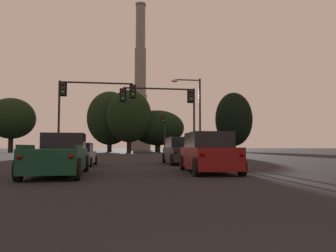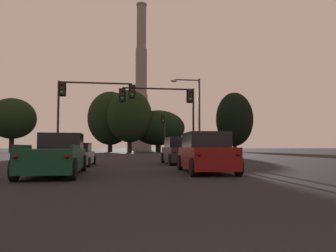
{
  "view_description": "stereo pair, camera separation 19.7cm",
  "coord_description": "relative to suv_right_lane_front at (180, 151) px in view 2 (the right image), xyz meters",
  "views": [
    {
      "loc": [
        -1.0,
        -1.35,
        1.18
      ],
      "look_at": [
        5.62,
        42.74,
        4.05
      ],
      "focal_mm": 35.0,
      "sensor_mm": 36.0,
      "label": 1
    },
    {
      "loc": [
        -0.8,
        -1.37,
        1.18
      ],
      "look_at": [
        5.62,
        42.74,
        4.05
      ],
      "focal_mm": 35.0,
      "sensor_mm": 36.0,
      "label": 2
    }
  ],
  "objects": [
    {
      "name": "street_lamp",
      "position": [
        2.78,
        7.41,
        3.83
      ],
      "size": [
        2.85,
        0.36,
        7.65
      ],
      "color": "#38383A",
      "rests_on": "ground_plane"
    },
    {
      "name": "treeline_right_mid",
      "position": [
        -26.4,
        49.17,
        6.2
      ],
      "size": [
        9.76,
        8.78,
        11.36
      ],
      "color": "black",
      "rests_on": "ground_plane"
    },
    {
      "name": "suv_right_lane_second",
      "position": [
        -0.18,
        -7.68,
        0.0
      ],
      "size": [
        2.31,
        4.98,
        1.86
      ],
      "rotation": [
        0.0,
        0.0,
        -0.05
      ],
      "color": "maroon",
      "rests_on": "ground_plane"
    },
    {
      "name": "treeline_center_left",
      "position": [
        -2.11,
        49.64,
        7.06
      ],
      "size": [
        9.82,
        8.84,
        13.77
      ],
      "color": "black",
      "rests_on": "ground_plane"
    },
    {
      "name": "smokestack",
      "position": [
        3.57,
        101.42,
        21.32
      ],
      "size": [
        8.03,
        8.03,
        56.76
      ],
      "color": "slate",
      "rests_on": "ground_plane"
    },
    {
      "name": "hatchback_left_lane_front",
      "position": [
        -6.75,
        -1.32,
        -0.23
      ],
      "size": [
        1.99,
        4.14,
        1.44
      ],
      "rotation": [
        0.0,
        0.0,
        -0.02
      ],
      "color": "gray",
      "rests_on": "ground_plane"
    },
    {
      "name": "pickup_truck_left_lane_second",
      "position": [
        -6.79,
        -7.99,
        -0.09
      ],
      "size": [
        2.32,
        5.55,
        1.82
      ],
      "rotation": [
        0.0,
        0.0,
        0.03
      ],
      "color": "#0F3823",
      "rests_on": "ground_plane"
    },
    {
      "name": "traffic_light_overhead_left",
      "position": [
        -7.16,
        5.58,
        4.27
      ],
      "size": [
        6.59,
        0.5,
        6.72
      ],
      "color": "black",
      "rests_on": "ground_plane"
    },
    {
      "name": "traffic_light_far_right",
      "position": [
        2.64,
        28.03,
        3.19
      ],
      "size": [
        0.78,
        0.5,
        6.25
      ],
      "color": "black",
      "rests_on": "ground_plane"
    },
    {
      "name": "treeline_center_right",
      "position": [
        24.64,
        57.23,
        7.35
      ],
      "size": [
        9.53,
        8.58,
        15.1
      ],
      "color": "black",
      "rests_on": "ground_plane"
    },
    {
      "name": "treeline_far_left",
      "position": [
        4.58,
        52.8,
        4.71
      ],
      "size": [
        12.31,
        11.08,
        9.69
      ],
      "color": "black",
      "rests_on": "ground_plane"
    },
    {
      "name": "suv_right_lane_front",
      "position": [
        0.0,
        0.0,
        0.0
      ],
      "size": [
        2.11,
        4.91,
        1.86
      ],
      "rotation": [
        0.0,
        0.0,
        -0.0
      ],
      "color": "#232328",
      "rests_on": "ground_plane"
    },
    {
      "name": "traffic_light_overhead_right",
      "position": [
        0.11,
        5.79,
        4.04
      ],
      "size": [
        6.76,
        0.5,
        6.4
      ],
      "color": "black",
      "rests_on": "ground_plane"
    },
    {
      "name": "treeline_left_mid",
      "position": [
        -6.52,
        56.83,
        7.19
      ],
      "size": [
        10.78,
        9.7,
        14.52
      ],
      "color": "black",
      "rests_on": "ground_plane"
    }
  ]
}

